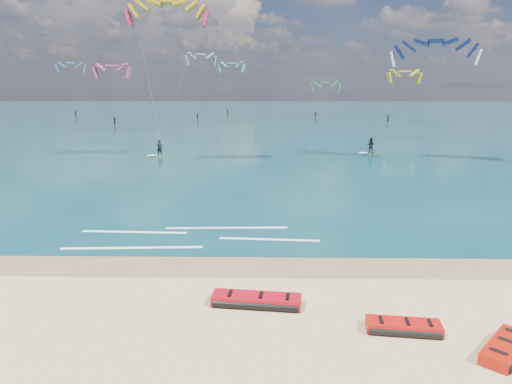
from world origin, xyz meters
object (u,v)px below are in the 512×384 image
packed_kite_left (256,305)px  kitesurfer_main (163,73)px  packed_kite_right (505,353)px  packed_kite_mid (403,331)px  kitesurfer_far (403,92)px

packed_kite_left → kitesurfer_main: (-9.63, 31.44, 8.50)m
packed_kite_right → packed_kite_mid: bearing=108.3°
kitesurfer_main → packed_kite_left: bearing=-89.9°
packed_kite_left → packed_kite_right: bearing=-15.0°
packed_kite_right → kitesurfer_far: bearing=31.1°
kitesurfer_main → kitesurfer_far: bearing=-13.1°
kitesurfer_far → kitesurfer_main: bearing=165.4°
packed_kite_mid → packed_kite_right: size_ratio=1.02×
kitesurfer_main → kitesurfer_far: 24.02m
kitesurfer_far → packed_kite_left: bearing=-131.8°
packed_kite_left → packed_kite_right: size_ratio=1.37×
kitesurfer_main → kitesurfer_far: (23.89, 1.58, -1.84)m
packed_kite_left → packed_kite_right: 7.55m
packed_kite_mid → packed_kite_right: 2.75m
kitesurfer_main → packed_kite_mid: bearing=-83.7°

